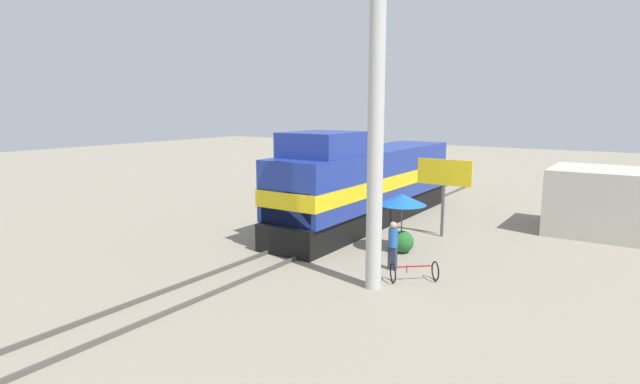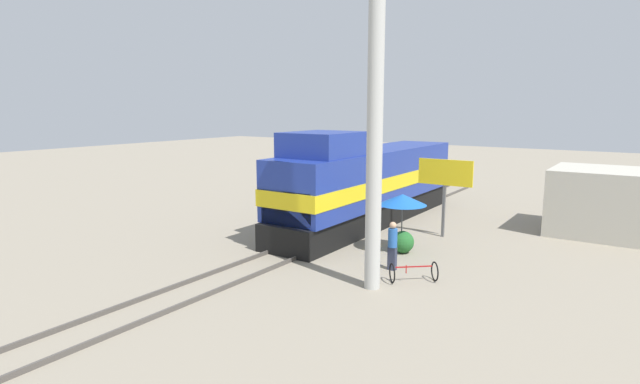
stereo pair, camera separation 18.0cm
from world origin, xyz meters
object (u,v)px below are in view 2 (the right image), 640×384
(locomotive, at_px, (367,184))
(billboard_sign, at_px, (445,177))
(utility_pole, at_px, (375,111))
(vendor_umbrella, at_px, (402,200))
(bicycle, at_px, (414,272))
(person_bystander, at_px, (393,244))

(locomotive, xyz_separation_m, billboard_sign, (4.20, -0.30, 0.70))
(utility_pole, distance_m, vendor_umbrella, 5.73)
(vendor_umbrella, bearing_deg, locomotive, 135.14)
(billboard_sign, distance_m, bicycle, 6.99)
(locomotive, height_order, person_bystander, locomotive)
(utility_pole, distance_m, bicycle, 5.66)
(locomotive, bearing_deg, billboard_sign, -4.02)
(billboard_sign, xyz_separation_m, person_bystander, (0.18, -5.66, -1.78))
(locomotive, xyz_separation_m, vendor_umbrella, (3.66, -3.65, 0.13))
(vendor_umbrella, bearing_deg, bicycle, -58.40)
(utility_pole, bearing_deg, vendor_umbrella, 102.65)
(vendor_umbrella, relative_size, billboard_sign, 0.68)
(person_bystander, height_order, bicycle, person_bystander)
(locomotive, bearing_deg, utility_pole, -59.90)
(utility_pole, bearing_deg, person_bystander, 97.44)
(billboard_sign, bearing_deg, vendor_umbrella, -99.04)
(locomotive, height_order, vendor_umbrella, locomotive)
(locomotive, relative_size, utility_pole, 1.29)
(vendor_umbrella, xyz_separation_m, bicycle, (1.88, -3.06, -1.85))
(vendor_umbrella, bearing_deg, utility_pole, -77.35)
(person_bystander, relative_size, bicycle, 1.12)
(locomotive, xyz_separation_m, utility_pole, (4.64, -8.01, 3.71))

